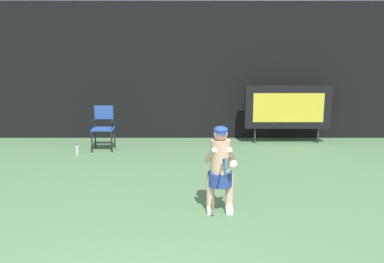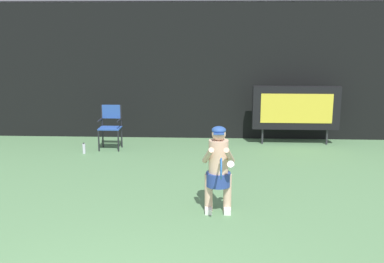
# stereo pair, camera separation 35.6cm
# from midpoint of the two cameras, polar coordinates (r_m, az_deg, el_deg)

# --- Properties ---
(backdrop_screen) EXTENTS (18.00, 0.12, 3.66)m
(backdrop_screen) POSITION_cam_midpoint_polar(r_m,az_deg,el_deg) (12.14, -4.18, 7.60)
(backdrop_screen) COLOR black
(backdrop_screen) RESTS_ON ground
(scoreboard) EXTENTS (2.20, 0.21, 1.50)m
(scoreboard) POSITION_cam_midpoint_polar(r_m,az_deg,el_deg) (11.80, 11.37, 3.02)
(scoreboard) COLOR black
(scoreboard) RESTS_ON ground
(umpire_chair) EXTENTS (0.52, 0.44, 1.08)m
(umpire_chair) POSITION_cam_midpoint_polar(r_m,az_deg,el_deg) (11.21, -11.88, 0.81)
(umpire_chair) COLOR black
(umpire_chair) RESTS_ON ground
(water_bottle) EXTENTS (0.07, 0.07, 0.27)m
(water_bottle) POSITION_cam_midpoint_polar(r_m,az_deg,el_deg) (10.98, -15.08, -2.26)
(water_bottle) COLOR silver
(water_bottle) RESTS_ON ground
(tennis_player) EXTENTS (0.53, 0.60, 1.40)m
(tennis_player) POSITION_cam_midpoint_polar(r_m,az_deg,el_deg) (7.14, 2.36, -4.48)
(tennis_player) COLOR white
(tennis_player) RESTS_ON ground
(tennis_racket) EXTENTS (0.03, 0.60, 0.31)m
(tennis_racket) POSITION_cam_midpoint_polar(r_m,az_deg,el_deg) (6.50, 2.84, -4.63)
(tennis_racket) COLOR black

